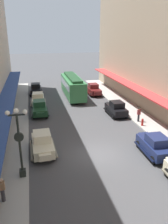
{
  "coord_description": "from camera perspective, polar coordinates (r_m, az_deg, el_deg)",
  "views": [
    {
      "loc": [
        -5.25,
        -16.15,
        9.95
      ],
      "look_at": [
        0.0,
        6.0,
        1.8
      ],
      "focal_mm": 35.79,
      "sensor_mm": 36.0,
      "label": 1
    }
  ],
  "objects": [
    {
      "name": "parked_car_2",
      "position": [
        28.8,
        -11.3,
        1.08
      ],
      "size": [
        2.14,
        4.26,
        1.84
      ],
      "color": "#193D23",
      "rests_on": "ground"
    },
    {
      "name": "parked_car_1",
      "position": [
        20.09,
        17.67,
        -7.96
      ],
      "size": [
        2.24,
        4.3,
        1.84
      ],
      "color": "#19234C",
      "rests_on": "ground"
    },
    {
      "name": "parked_car_6",
      "position": [
        37.61,
        2.46,
        5.83
      ],
      "size": [
        2.15,
        4.26,
        1.84
      ],
      "color": "#591919",
      "rests_on": "ground"
    },
    {
      "name": "streetcar",
      "position": [
        36.01,
        -2.91,
        6.76
      ],
      "size": [
        2.59,
        9.62,
        3.46
      ],
      "color": "#33723F",
      "rests_on": "ground"
    },
    {
      "name": "pedestrian_0",
      "position": [
        35.81,
        -17.61,
        4.28
      ],
      "size": [
        0.36,
        0.24,
        1.64
      ],
      "color": "#2D2D33",
      "rests_on": "sidewalk_left"
    },
    {
      "name": "pedestrian_3",
      "position": [
        26.52,
        13.81,
        -0.59
      ],
      "size": [
        0.36,
        0.28,
        1.67
      ],
      "color": "#2D2D33",
      "rests_on": "sidewalk_right"
    },
    {
      "name": "parked_car_5",
      "position": [
        19.76,
        -10.55,
        -7.78
      ],
      "size": [
        2.24,
        4.29,
        1.84
      ],
      "color": "beige",
      "rests_on": "ground"
    },
    {
      "name": "fire_hydrant",
      "position": [
        25.61,
        14.69,
        -2.49
      ],
      "size": [
        0.24,
        0.24,
        0.82
      ],
      "color": "#B21E19",
      "rests_on": "sidewalk_right"
    },
    {
      "name": "parked_car_0",
      "position": [
        38.67,
        -12.21,
        5.78
      ],
      "size": [
        2.28,
        4.31,
        1.84
      ],
      "color": "black",
      "rests_on": "ground"
    },
    {
      "name": "sidewalk_left",
      "position": [
        19.06,
        -18.54,
        -12.65
      ],
      "size": [
        3.0,
        60.0,
        0.15
      ],
      "primitive_type": "cube",
      "color": "#A8A59E",
      "rests_on": "ground"
    },
    {
      "name": "pedestrian_1",
      "position": [
        15.11,
        -20.17,
        -18.1
      ],
      "size": [
        0.36,
        0.24,
        1.64
      ],
      "color": "#2D2D33",
      "rests_on": "sidewalk_left"
    },
    {
      "name": "parked_car_7",
      "position": [
        32.88,
        -11.66,
        3.39
      ],
      "size": [
        2.26,
        4.3,
        1.84
      ],
      "color": "beige",
      "rests_on": "ground"
    },
    {
      "name": "pedestrian_2",
      "position": [
        30.36,
        -18.91,
        1.49
      ],
      "size": [
        0.36,
        0.28,
        1.67
      ],
      "color": "slate",
      "rests_on": "sidewalk_left"
    },
    {
      "name": "ground_plane",
      "position": [
        19.68,
        4.1,
        -10.73
      ],
      "size": [
        200.0,
        200.0,
        0.0
      ],
      "primitive_type": "plane",
      "color": "#424244"
    },
    {
      "name": "lamp_post_with_clock",
      "position": [
        15.98,
        -16.21,
        -6.99
      ],
      "size": [
        1.42,
        0.44,
        5.16
      ],
      "color": "black",
      "rests_on": "sidewalk_left"
    },
    {
      "name": "parked_car_4",
      "position": [
        28.44,
        8.21,
        1.03
      ],
      "size": [
        2.18,
        4.27,
        1.84
      ],
      "color": "black",
      "rests_on": "ground"
    }
  ]
}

